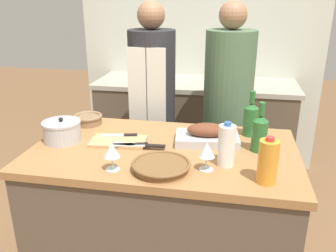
{
  "coord_description": "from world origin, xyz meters",
  "views": [
    {
      "loc": [
        0.34,
        -1.68,
        1.66
      ],
      "look_at": [
        0.0,
        0.12,
        0.98
      ],
      "focal_mm": 38.0,
      "sensor_mm": 36.0,
      "label": 1
    }
  ],
  "objects_px": {
    "condiment_bottle_tall": "(165,77)",
    "condiment_bottle_extra": "(160,72)",
    "wine_glass_right": "(207,151)",
    "knife_bread": "(132,145)",
    "mixing_bowl": "(88,119)",
    "wine_bottle_green": "(251,118)",
    "wine_bottle_dark": "(260,132)",
    "wine_glass_left": "(112,151)",
    "cutting_board": "(118,141)",
    "milk_jug": "(227,145)",
    "person_cook_aproned": "(152,105)",
    "stock_pot": "(62,131)",
    "condiment_bottle_short": "(215,69)",
    "juice_jug": "(268,162)",
    "knife_chef": "(141,145)",
    "wicker_basket": "(161,166)",
    "roasting_pan": "(207,135)",
    "person_cook_guest": "(227,107)",
    "knife_paring": "(121,135)"
  },
  "relations": [
    {
      "from": "milk_jug",
      "to": "juice_jug",
      "type": "bearing_deg",
      "value": -36.97
    },
    {
      "from": "wicker_basket",
      "to": "stock_pot",
      "type": "bearing_deg",
      "value": 158.33
    },
    {
      "from": "milk_jug",
      "to": "condiment_bottle_extra",
      "type": "xyz_separation_m",
      "value": [
        -0.65,
        1.57,
        -0.01
      ]
    },
    {
      "from": "wine_bottle_green",
      "to": "condiment_bottle_extra",
      "type": "xyz_separation_m",
      "value": [
        -0.77,
        1.16,
        -0.01
      ]
    },
    {
      "from": "knife_paring",
      "to": "condiment_bottle_extra",
      "type": "bearing_deg",
      "value": 92.61
    },
    {
      "from": "cutting_board",
      "to": "condiment_bottle_short",
      "type": "height_order",
      "value": "condiment_bottle_short"
    },
    {
      "from": "condiment_bottle_tall",
      "to": "condiment_bottle_extra",
      "type": "height_order",
      "value": "condiment_bottle_extra"
    },
    {
      "from": "condiment_bottle_tall",
      "to": "condiment_bottle_short",
      "type": "distance_m",
      "value": 0.51
    },
    {
      "from": "roasting_pan",
      "to": "knife_bread",
      "type": "distance_m",
      "value": 0.41
    },
    {
      "from": "wine_bottle_green",
      "to": "knife_chef",
      "type": "bearing_deg",
      "value": -151.63
    },
    {
      "from": "knife_paring",
      "to": "condiment_bottle_extra",
      "type": "distance_m",
      "value": 1.36
    },
    {
      "from": "knife_paring",
      "to": "condiment_bottle_tall",
      "type": "bearing_deg",
      "value": 89.26
    },
    {
      "from": "wine_bottle_dark",
      "to": "wicker_basket",
      "type": "bearing_deg",
      "value": -145.81
    },
    {
      "from": "wicker_basket",
      "to": "condiment_bottle_short",
      "type": "distance_m",
      "value": 1.84
    },
    {
      "from": "condiment_bottle_extra",
      "to": "juice_jug",
      "type": "bearing_deg",
      "value": -64.15
    },
    {
      "from": "wine_bottle_dark",
      "to": "knife_chef",
      "type": "bearing_deg",
      "value": -171.4
    },
    {
      "from": "condiment_bottle_extra",
      "to": "knife_bread",
      "type": "bearing_deg",
      "value": -83.88
    },
    {
      "from": "wicker_basket",
      "to": "person_cook_guest",
      "type": "xyz_separation_m",
      "value": [
        0.27,
        1.06,
        -0.02
      ]
    },
    {
      "from": "condiment_bottle_extra",
      "to": "wine_bottle_dark",
      "type": "bearing_deg",
      "value": -59.51
    },
    {
      "from": "wicker_basket",
      "to": "knife_chef",
      "type": "relative_size",
      "value": 0.98
    },
    {
      "from": "wine_glass_left",
      "to": "wine_bottle_dark",
      "type": "bearing_deg",
      "value": 27.11
    },
    {
      "from": "wine_bottle_dark",
      "to": "knife_chef",
      "type": "height_order",
      "value": "wine_bottle_dark"
    },
    {
      "from": "knife_chef",
      "to": "mixing_bowl",
      "type": "bearing_deg",
      "value": 143.89
    },
    {
      "from": "roasting_pan",
      "to": "knife_bread",
      "type": "xyz_separation_m",
      "value": [
        -0.38,
        -0.15,
        -0.02
      ]
    },
    {
      "from": "knife_chef",
      "to": "milk_jug",
      "type": "bearing_deg",
      "value": -13.58
    },
    {
      "from": "wine_glass_right",
      "to": "knife_paring",
      "type": "height_order",
      "value": "wine_glass_right"
    },
    {
      "from": "mixing_bowl",
      "to": "knife_paring",
      "type": "distance_m",
      "value": 0.33
    },
    {
      "from": "wine_glass_right",
      "to": "knife_bread",
      "type": "relative_size",
      "value": 0.72
    },
    {
      "from": "juice_jug",
      "to": "wine_glass_right",
      "type": "distance_m",
      "value": 0.27
    },
    {
      "from": "knife_chef",
      "to": "roasting_pan",
      "type": "bearing_deg",
      "value": 24.06
    },
    {
      "from": "stock_pot",
      "to": "wine_bottle_dark",
      "type": "relative_size",
      "value": 0.8
    },
    {
      "from": "milk_jug",
      "to": "person_cook_aproned",
      "type": "height_order",
      "value": "person_cook_aproned"
    },
    {
      "from": "mixing_bowl",
      "to": "wine_bottle_green",
      "type": "height_order",
      "value": "wine_bottle_green"
    },
    {
      "from": "wicker_basket",
      "to": "condiment_bottle_short",
      "type": "height_order",
      "value": "condiment_bottle_short"
    },
    {
      "from": "condiment_bottle_tall",
      "to": "mixing_bowl",
      "type": "bearing_deg",
      "value": -105.97
    },
    {
      "from": "stock_pot",
      "to": "wine_glass_left",
      "type": "xyz_separation_m",
      "value": [
        0.38,
        -0.28,
        0.04
      ]
    },
    {
      "from": "cutting_board",
      "to": "stock_pot",
      "type": "bearing_deg",
      "value": -174.88
    },
    {
      "from": "cutting_board",
      "to": "wine_bottle_dark",
      "type": "xyz_separation_m",
      "value": [
        0.74,
        0.04,
        0.09
      ]
    },
    {
      "from": "mixing_bowl",
      "to": "wine_bottle_dark",
      "type": "xyz_separation_m",
      "value": [
        1.02,
        -0.22,
        0.07
      ]
    },
    {
      "from": "mixing_bowl",
      "to": "cutting_board",
      "type": "bearing_deg",
      "value": -42.25
    },
    {
      "from": "wine_glass_left",
      "to": "person_cook_aproned",
      "type": "distance_m",
      "value": 1.02
    },
    {
      "from": "cutting_board",
      "to": "wine_glass_left",
      "type": "xyz_separation_m",
      "value": [
        0.07,
        -0.31,
        0.09
      ]
    },
    {
      "from": "mixing_bowl",
      "to": "wine_glass_left",
      "type": "bearing_deg",
      "value": -57.8
    },
    {
      "from": "stock_pot",
      "to": "condiment_bottle_short",
      "type": "distance_m",
      "value": 1.76
    },
    {
      "from": "juice_jug",
      "to": "wicker_basket",
      "type": "bearing_deg",
      "value": 176.86
    },
    {
      "from": "wine_bottle_green",
      "to": "knife_paring",
      "type": "height_order",
      "value": "wine_bottle_green"
    },
    {
      "from": "stock_pot",
      "to": "wine_bottle_dark",
      "type": "bearing_deg",
      "value": 3.56
    },
    {
      "from": "wine_glass_left",
      "to": "cutting_board",
      "type": "bearing_deg",
      "value": 103.43
    },
    {
      "from": "juice_jug",
      "to": "wine_bottle_dark",
      "type": "bearing_deg",
      "value": 92.96
    },
    {
      "from": "stock_pot",
      "to": "wine_glass_right",
      "type": "distance_m",
      "value": 0.83
    }
  ]
}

